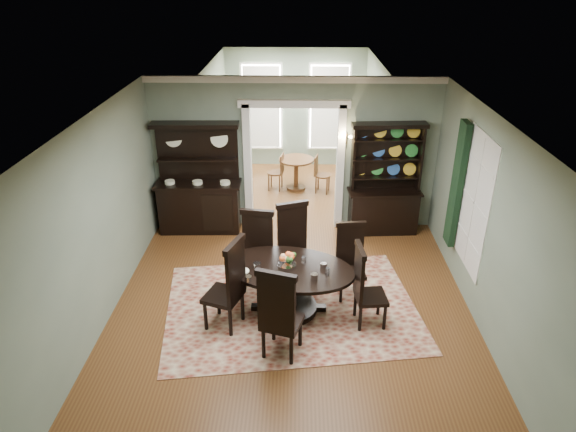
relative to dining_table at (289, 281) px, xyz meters
name	(u,v)px	position (x,y,z in m)	size (l,w,h in m)	color
room	(292,219)	(0.05, 0.00, 1.04)	(5.51, 6.01, 3.01)	brown
parlor	(295,118)	(0.05, 5.49, 0.97)	(3.51, 3.50, 3.01)	brown
doorway_trim	(294,149)	(0.05, 2.95, 1.08)	(2.08, 0.25, 2.57)	silver
right_window	(466,194)	(2.74, 0.88, 1.06)	(0.15, 1.47, 2.12)	white
wall_sconce	(345,138)	(1.00, 2.80, 1.35)	(0.27, 0.21, 0.21)	#B0702F
rug	(292,307)	(0.05, 0.08, -0.53)	(3.82, 2.72, 0.01)	maroon
dining_table	(289,281)	(0.00, 0.00, 0.00)	(2.20, 2.19, 0.78)	black
centerpiece	(287,263)	(-0.02, 0.02, 0.30)	(1.37, 0.88, 0.23)	silver
chair_far_left	(257,250)	(-0.52, 0.60, 0.19)	(0.57, 0.55, 1.38)	black
chair_far_mid	(294,242)	(0.07, 0.85, 0.20)	(0.66, 0.64, 1.41)	black
chair_far_right	(350,257)	(0.96, 0.52, 0.11)	(0.49, 0.47, 1.23)	black
chair_end_left	(230,283)	(-0.82, -0.41, 0.22)	(0.65, 0.67, 1.44)	black
chair_end_right	(364,285)	(1.09, -0.29, 0.14)	(0.50, 0.52, 1.30)	black
chair_near	(279,313)	(-0.10, -1.06, 0.20)	(0.65, 0.63, 1.41)	black
sideboard	(199,194)	(-1.80, 2.70, 0.22)	(1.66, 0.63, 2.17)	black
welsh_dresser	(384,194)	(1.81, 2.72, 0.25)	(1.43, 0.61, 2.19)	black
parlor_table	(296,169)	(0.08, 4.78, -0.05)	(0.81, 0.81, 0.75)	#502C17
parlor_chair_left	(278,171)	(-0.34, 4.73, -0.07)	(0.39, 0.38, 0.88)	#502C17
parlor_chair_right	(320,173)	(0.64, 4.63, -0.07)	(0.40, 0.39, 0.87)	#502C17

